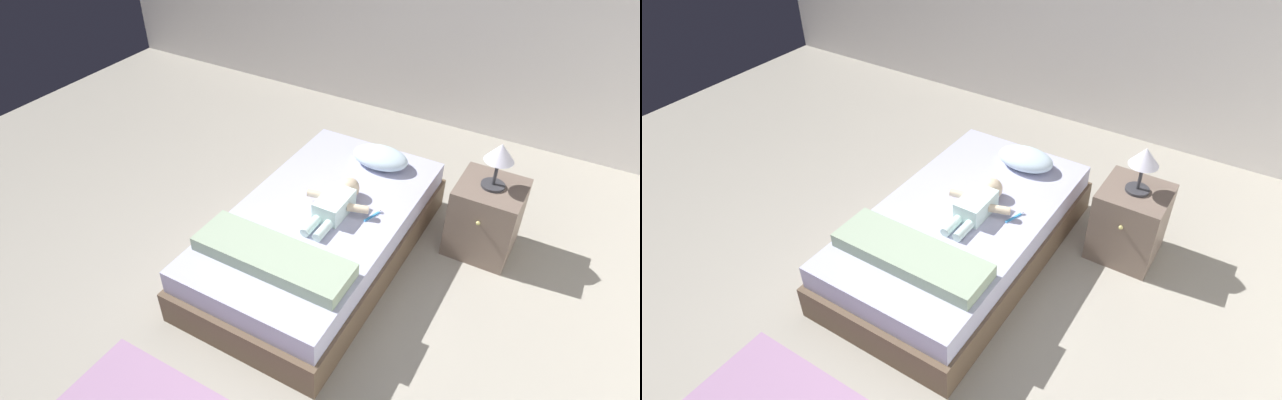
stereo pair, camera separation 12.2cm
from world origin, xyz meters
TOP-DOWN VIEW (x-y plane):
  - ground_plane at (0.00, 0.00)m, footprint 8.00×8.00m
  - bed at (-0.03, 0.62)m, footprint 1.13×2.08m
  - pillow at (0.08, 1.35)m, footprint 0.44×0.28m
  - baby at (0.06, 0.69)m, footprint 0.47×0.61m
  - toothbrush at (0.31, 0.76)m, footprint 0.06×0.16m
  - nightstand at (0.95, 1.30)m, footprint 0.46×0.49m
  - lamp at (0.95, 1.30)m, footprint 0.20×0.20m
  - blanket at (-0.03, 0.04)m, footprint 1.02×0.33m

SIDE VIEW (x-z plane):
  - ground_plane at x=0.00m, z-range 0.00..0.00m
  - bed at x=-0.03m, z-range 0.00..0.41m
  - nightstand at x=0.95m, z-range 0.00..0.56m
  - toothbrush at x=0.31m, z-range 0.41..0.43m
  - blanket at x=-0.03m, z-range 0.41..0.51m
  - baby at x=0.06m, z-range 0.40..0.55m
  - pillow at x=0.08m, z-range 0.41..0.56m
  - lamp at x=0.95m, z-range 0.63..0.97m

